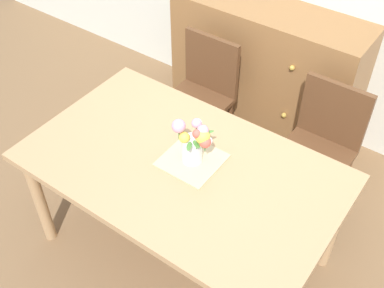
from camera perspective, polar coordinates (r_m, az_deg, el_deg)
The scene contains 7 objects.
ground_plane at distance 3.11m, azimuth -1.00°, elevation -12.19°, with size 12.00×12.00×0.00m, color brown.
dining_table at distance 2.58m, azimuth -1.18°, elevation -3.79°, with size 1.66×1.00×0.76m.
chair_left at distance 3.38m, azimuth 1.20°, elevation 6.29°, with size 0.42×0.42×0.90m.
chair_right at distance 3.09m, azimuth 15.05°, elevation 0.18°, with size 0.42×0.42×0.90m.
dresser at distance 3.65m, azimuth 8.59°, elevation 8.53°, with size 1.40×0.47×1.00m.
placemat at distance 2.54m, azimuth 0.00°, elevation -1.90°, with size 0.30×0.30×0.01m, color #CCB789.
flower_vase at distance 2.42m, azimuth 0.27°, elevation 0.39°, with size 0.22×0.21×0.26m.
Camera 1 is at (1.06, -1.39, 2.57)m, focal length 45.16 mm.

